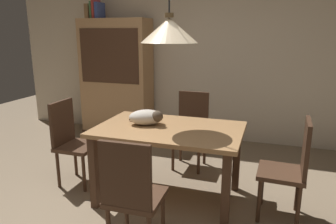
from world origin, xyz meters
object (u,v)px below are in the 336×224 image
Objects in this scene: pendant_lamp at (169,30)px; hutch_bookcase at (117,81)px; chair_far_back at (191,126)px; book_green_slim at (93,10)px; dining_table at (169,137)px; chair_near_front at (132,192)px; book_brown_thick at (90,11)px; book_red_tall at (96,9)px; chair_left_side at (71,139)px; cat_sleeping at (147,117)px; book_blue_wide at (100,11)px; chair_right_side at (291,166)px.

pendant_lamp is 2.39m from hutch_bookcase.
chair_far_back is 2.48m from book_green_slim.
dining_table is 1.08× the size of pendant_lamp.
book_brown_thick is (-1.87, 2.61, 1.45)m from chair_near_front.
book_brown_thick is at bearing 179.79° from hutch_bookcase.
book_red_tall is at bearing 0.00° from book_brown_thick.
pendant_lamp is 2.49m from book_red_tall.
chair_left_side is 1.61m from pendant_lamp.
chair_left_side is 1.00× the size of chair_near_front.
book_blue_wide is (-1.46, 1.71, 1.14)m from cat_sleeping.
book_red_tall is (-0.63, 1.73, 1.48)m from chair_left_side.
dining_table is at bearing -104.04° from pendant_lamp.
chair_right_side is 3.88× the size of book_brown_thick.
book_red_tall reaches higher than chair_left_side.
pendant_lamp reaches higher than book_blue_wide.
book_green_slim is (0.06, 0.00, 0.02)m from book_brown_thick.
hutch_bookcase is 7.71× the size of book_brown_thick.
dining_table is 0.89m from chair_near_front.
chair_right_side is at bearing -0.07° from chair_left_side.
book_blue_wide is (-2.82, 1.73, 1.46)m from chair_right_side.
cat_sleeping is 0.87m from pendant_lamp.
pendant_lamp is 2.52m from book_green_slim.
chair_right_side is 3.88× the size of book_blue_wide.
book_green_slim is (-0.36, 0.00, 1.09)m from hutch_bookcase.
book_brown_thick reaches higher than chair_far_back.
chair_left_side reaches higher than dining_table.
book_green_slim is (-1.57, 1.71, 1.15)m from cat_sleeping.
chair_right_side is 3.62m from book_blue_wide.
chair_far_back is 1.00× the size of chair_right_side.
chair_far_back is at bearing -24.48° from book_brown_thick.
chair_near_front is 0.50× the size of hutch_bookcase.
chair_right_side is at bearing -0.16° from dining_table.
chair_right_side is at bearing -31.53° from book_blue_wide.
hutch_bookcase is at bearing -0.24° from book_green_slim.
book_red_tall reaches higher than cat_sleeping.
pendant_lamp is at bearing -42.78° from book_brown_thick.
pendant_lamp is 5.00× the size of book_green_slim.
cat_sleeping is at bearing 1.51° from chair_left_side.
chair_right_side is 3.58× the size of book_green_slim.
chair_left_side is 2.36m from book_red_tall.
pendant_lamp reaches higher than book_brown_thick.
book_red_tall is (-1.76, 0.85, 1.48)m from chair_far_back.
chair_far_back is at bearing 90.04° from chair_near_front.
dining_table is 0.76× the size of hutch_bookcase.
chair_near_front and chair_right_side have the same top height.
pendant_lamp is 5.42× the size of book_brown_thick.
cat_sleeping is 0.22× the size of hutch_bookcase.
book_green_slim is at bearing 0.00° from book_brown_thick.
dining_table is at bearing -42.78° from book_brown_thick.
hutch_bookcase is at bearing 130.02° from pendant_lamp.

